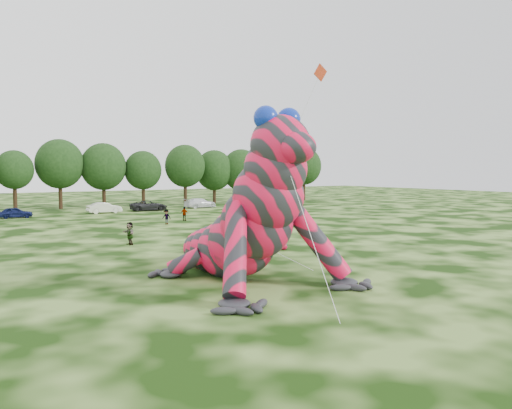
{
  "coord_description": "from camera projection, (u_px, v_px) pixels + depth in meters",
  "views": [
    {
      "loc": [
        -7.38,
        -20.53,
        5.91
      ],
      "look_at": [
        7.15,
        2.68,
        4.0
      ],
      "focal_mm": 35.0,
      "sensor_mm": 36.0,
      "label": 1
    }
  ],
  "objects": [
    {
      "name": "ground",
      "position": [
        150.0,
        306.0,
        21.68
      ],
      "size": [
        240.0,
        240.0,
        0.0
      ],
      "primitive_type": "plane",
      "color": "#16330A",
      "rests_on": "ground"
    },
    {
      "name": "inflatable_gecko",
      "position": [
        228.0,
        196.0,
        27.63
      ],
      "size": [
        16.5,
        19.1,
        8.97
      ],
      "primitive_type": null,
      "rotation": [
        0.0,
        0.0,
        0.08
      ],
      "color": "#EC103E",
      "rests_on": "ground"
    },
    {
      "name": "flying_kite",
      "position": [
        315.0,
        85.0,
        38.02
      ],
      "size": [
        4.67,
        5.05,
        14.54
      ],
      "color": "red",
      "rests_on": "ground"
    },
    {
      "name": "tree_9",
      "position": [
        15.0,
        181.0,
        70.43
      ],
      "size": [
        5.27,
        4.74,
        8.68
      ],
      "primitive_type": null,
      "color": "black",
      "rests_on": "ground"
    },
    {
      "name": "tree_10",
      "position": [
        60.0,
        174.0,
        74.76
      ],
      "size": [
        7.09,
        6.38,
        10.5
      ],
      "primitive_type": null,
      "color": "black",
      "rests_on": "ground"
    },
    {
      "name": "tree_11",
      "position": [
        104.0,
        175.0,
        77.84
      ],
      "size": [
        7.01,
        6.31,
        10.07
      ],
      "primitive_type": null,
      "color": "black",
      "rests_on": "ground"
    },
    {
      "name": "tree_12",
      "position": [
        143.0,
        179.0,
        80.78
      ],
      "size": [
        5.99,
        5.39,
        8.97
      ],
      "primitive_type": null,
      "color": "black",
      "rests_on": "ground"
    },
    {
      "name": "tree_13",
      "position": [
        185.0,
        175.0,
        83.99
      ],
      "size": [
        6.83,
        6.15,
        10.13
      ],
      "primitive_type": null,
      "color": "black",
      "rests_on": "ground"
    },
    {
      "name": "tree_14",
      "position": [
        214.0,
        177.0,
        88.72
      ],
      "size": [
        6.82,
        6.14,
        9.4
      ],
      "primitive_type": null,
      "color": "black",
      "rests_on": "ground"
    },
    {
      "name": "tree_15",
      "position": [
        241.0,
        176.0,
        90.56
      ],
      "size": [
        7.17,
        6.45,
        9.63
      ],
      "primitive_type": null,
      "color": "black",
      "rests_on": "ground"
    },
    {
      "name": "tree_16",
      "position": [
        268.0,
        176.0,
        95.62
      ],
      "size": [
        6.26,
        5.63,
        9.37
      ],
      "primitive_type": null,
      "color": "black",
      "rests_on": "ground"
    },
    {
      "name": "tree_17",
      "position": [
        304.0,
        174.0,
        96.73
      ],
      "size": [
        6.98,
        6.28,
        10.3
      ],
      "primitive_type": null,
      "color": "black",
      "rests_on": "ground"
    },
    {
      "name": "car_4",
      "position": [
        15.0,
        213.0,
        60.93
      ],
      "size": [
        4.07,
        1.88,
        1.35
      ],
      "primitive_type": "imported",
      "rotation": [
        0.0,
        0.0,
        1.5
      ],
      "color": "#101746",
      "rests_on": "ground"
    },
    {
      "name": "car_5",
      "position": [
        104.0,
        208.0,
        67.64
      ],
      "size": [
        4.6,
        1.76,
        1.5
      ],
      "primitive_type": "imported",
      "rotation": [
        0.0,
        0.0,
        1.61
      ],
      "color": "silver",
      "rests_on": "ground"
    },
    {
      "name": "car_6",
      "position": [
        149.0,
        206.0,
        71.94
      ],
      "size": [
        5.48,
        2.87,
        1.47
      ],
      "primitive_type": "imported",
      "rotation": [
        0.0,
        0.0,
        1.49
      ],
      "color": "black",
      "rests_on": "ground"
    },
    {
      "name": "car_7",
      "position": [
        200.0,
        203.0,
        77.31
      ],
      "size": [
        5.39,
        2.71,
        1.5
      ],
      "primitive_type": "imported",
      "rotation": [
        0.0,
        0.0,
        1.69
      ],
      "color": "white",
      "rests_on": "ground"
    },
    {
      "name": "spectator_2",
      "position": [
        166.0,
        217.0,
        53.92
      ],
      "size": [
        1.12,
        1.2,
        1.63
      ],
      "primitive_type": "imported",
      "rotation": [
        0.0,
        0.0,
        5.37
      ],
      "color": "gray",
      "rests_on": "ground"
    },
    {
      "name": "spectator_5",
      "position": [
        130.0,
        233.0,
        39.28
      ],
      "size": [
        0.69,
        1.72,
        1.81
      ],
      "primitive_type": "imported",
      "rotation": [
        0.0,
        0.0,
        4.81
      ],
      "color": "gray",
      "rests_on": "ground"
    },
    {
      "name": "spectator_3",
      "position": [
        185.0,
        214.0,
        57.82
      ],
      "size": [
        0.91,
        0.98,
        1.62
      ],
      "primitive_type": "imported",
      "rotation": [
        0.0,
        0.0,
        2.26
      ],
      "color": "gray",
      "rests_on": "ground"
    }
  ]
}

